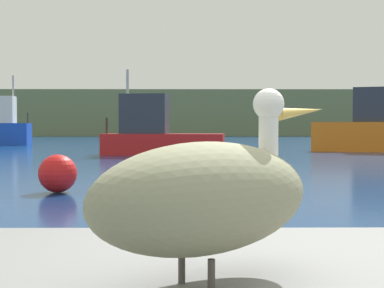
# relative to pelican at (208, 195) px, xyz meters

# --- Properties ---
(hillside_backdrop) EXTENTS (140.00, 13.17, 6.07)m
(hillside_backdrop) POSITION_rel_pelican_xyz_m (0.65, 74.06, 2.09)
(hillside_backdrop) COLOR #6B7A51
(hillside_backdrop) RESTS_ON ground
(pelican) EXTENTS (1.23, 1.12, 0.83)m
(pelican) POSITION_rel_pelican_xyz_m (0.00, 0.00, 0.00)
(pelican) COLOR gray
(pelican) RESTS_ON pier_dock
(fishing_boat_orange) EXTENTS (5.85, 3.24, 5.45)m
(fishing_boat_orange) POSITION_rel_pelican_xyz_m (8.99, 24.31, 0.17)
(fishing_boat_orange) COLOR orange
(fishing_boat_orange) RESTS_ON ground
(fishing_boat_red) EXTENTS (5.40, 2.13, 3.73)m
(fishing_boat_red) POSITION_rel_pelican_xyz_m (-1.49, 21.30, 0.03)
(fishing_boat_red) COLOR red
(fishing_boat_red) RESTS_ON ground
(mooring_buoy) EXTENTS (0.71, 0.71, 0.71)m
(mooring_buoy) POSITION_rel_pelican_xyz_m (-2.52, 7.82, -0.59)
(mooring_buoy) COLOR red
(mooring_buoy) RESTS_ON ground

